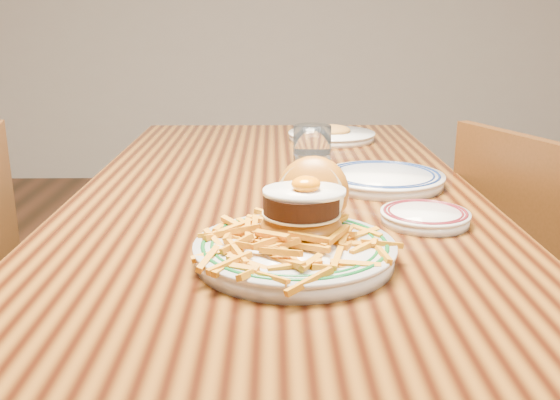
{
  "coord_description": "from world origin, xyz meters",
  "views": [
    {
      "loc": [
        -0.01,
        -1.31,
        1.11
      ],
      "look_at": [
        0.0,
        -0.39,
        0.83
      ],
      "focal_mm": 40.0,
      "sensor_mm": 36.0,
      "label": 1
    }
  ],
  "objects_px": {
    "side_plate": "(425,216)",
    "table": "(278,225)",
    "chair_right": "(546,307)",
    "main_plate": "(298,233)"
  },
  "relations": [
    {
      "from": "chair_right",
      "to": "main_plate",
      "type": "xyz_separation_m",
      "value": [
        -0.59,
        -0.4,
        0.32
      ]
    },
    {
      "from": "side_plate",
      "to": "main_plate",
      "type": "bearing_deg",
      "value": -161.6
    },
    {
      "from": "chair_right",
      "to": "side_plate",
      "type": "height_order",
      "value": "chair_right"
    },
    {
      "from": "table",
      "to": "chair_right",
      "type": "height_order",
      "value": "chair_right"
    },
    {
      "from": "table",
      "to": "main_plate",
      "type": "bearing_deg",
      "value": -86.2
    },
    {
      "from": "table",
      "to": "side_plate",
      "type": "bearing_deg",
      "value": -43.81
    },
    {
      "from": "side_plate",
      "to": "table",
      "type": "bearing_deg",
      "value": 119.95
    },
    {
      "from": "main_plate",
      "to": "table",
      "type": "bearing_deg",
      "value": 111.07
    },
    {
      "from": "table",
      "to": "side_plate",
      "type": "distance_m",
      "value": 0.38
    },
    {
      "from": "chair_right",
      "to": "side_plate",
      "type": "xyz_separation_m",
      "value": [
        -0.35,
        -0.24,
        0.3
      ]
    }
  ]
}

